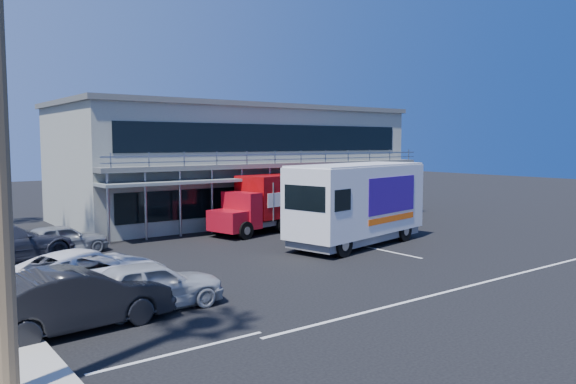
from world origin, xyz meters
TOP-DOWN VIEW (x-y plane):
  - ground at (0.00, 0.00)m, footprint 120.00×120.00m
  - building at (3.00, 14.94)m, footprint 22.40×12.00m
  - red_truck at (2.37, 8.36)m, footprint 9.51×4.09m
  - white_van at (1.99, 2.00)m, footprint 8.39×4.36m
  - parked_car_a at (-10.23, -2.00)m, footprint 4.39×1.84m
  - parked_car_b at (-12.50, -2.50)m, footprint 5.10×2.12m
  - parked_car_c at (-11.18, 0.80)m, footprint 5.81×3.60m
  - parked_car_d at (-12.50, 7.60)m, footprint 6.18×3.50m
  - parked_car_e at (-10.10, 8.01)m, footprint 4.27×2.33m

SIDE VIEW (x-z plane):
  - ground at x=0.00m, z-range 0.00..0.00m
  - parked_car_e at x=-10.10m, z-range 0.00..1.38m
  - parked_car_a at x=-10.23m, z-range 0.00..1.48m
  - parked_car_c at x=-11.18m, z-range 0.00..1.50m
  - parked_car_b at x=-12.50m, z-range 0.00..1.64m
  - parked_car_d at x=-12.50m, z-range 0.00..1.69m
  - red_truck at x=2.37m, z-range 0.15..3.27m
  - white_van at x=1.99m, z-range 0.12..4.03m
  - building at x=3.00m, z-range 0.01..7.31m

